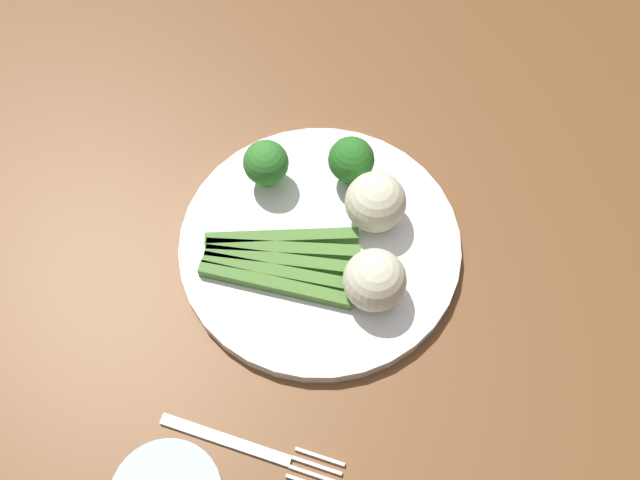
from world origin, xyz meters
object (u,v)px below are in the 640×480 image
object	(u,v)px
plate	(320,246)
fork	(253,449)
broccoli_near_center	(266,163)
cauliflower_mid	(375,280)
asparagus_bundle	(280,261)
cauliflower_front	(375,202)
dining_table	(256,334)
broccoli_front_left	(351,160)

from	to	relation	value
plate	fork	bearing A→B (deg)	0.91
plate	broccoli_near_center	size ratio (longest dim) A/B	4.98
broccoli_near_center	cauliflower_mid	bearing A→B (deg)	56.55
asparagus_bundle	fork	distance (m)	0.17
cauliflower_front	dining_table	bearing A→B (deg)	-40.95
cauliflower_mid	dining_table	bearing A→B (deg)	-76.07
cauliflower_front	cauliflower_mid	bearing A→B (deg)	14.95
cauliflower_mid	broccoli_front_left	bearing A→B (deg)	-154.29
dining_table	plate	bearing A→B (deg)	141.86
broccoli_front_left	cauliflower_mid	distance (m)	0.13
asparagus_bundle	broccoli_near_center	bearing A→B (deg)	106.66
plate	broccoli_near_center	bearing A→B (deg)	-125.95
asparagus_bundle	cauliflower_front	world-z (taller)	cauliflower_front
broccoli_front_left	cauliflower_front	size ratio (longest dim) A/B	0.95
asparagus_bundle	broccoli_front_left	bearing A→B (deg)	62.60
plate	broccoli_front_left	world-z (taller)	broccoli_front_left
asparagus_bundle	cauliflower_front	size ratio (longest dim) A/B	2.63
asparagus_bundle	fork	bearing A→B (deg)	-89.17
broccoli_near_center	cauliflower_mid	world-z (taller)	cauliflower_mid
dining_table	cauliflower_mid	xyz separation A→B (m)	(-0.03, 0.11, 0.15)
cauliflower_front	asparagus_bundle	bearing A→B (deg)	-43.10
dining_table	fork	distance (m)	0.18
dining_table	cauliflower_front	distance (m)	0.20
dining_table	asparagus_bundle	size ratio (longest dim) A/B	9.27
broccoli_near_center	cauliflower_mid	size ratio (longest dim) A/B	0.94
cauliflower_mid	fork	xyz separation A→B (m)	(0.17, -0.06, -0.04)
dining_table	cauliflower_mid	size ratio (longest dim) A/B	24.64
plate	broccoli_near_center	world-z (taller)	broccoli_near_center
broccoli_front_left	fork	bearing A→B (deg)	-0.76
cauliflower_mid	fork	world-z (taller)	cauliflower_mid
broccoli_near_center	cauliflower_front	size ratio (longest dim) A/B	0.93
broccoli_front_left	cauliflower_front	bearing A→B (deg)	43.13
broccoli_near_center	cauliflower_mid	distance (m)	0.16
asparagus_bundle	cauliflower_mid	xyz separation A→B (m)	(0.00, 0.09, 0.02)
plate	broccoli_front_left	size ratio (longest dim) A/B	4.90
plate	broccoli_near_center	xyz separation A→B (m)	(-0.05, -0.07, 0.04)
dining_table	broccoli_near_center	world-z (taller)	broccoli_near_center
broccoli_front_left	cauliflower_mid	size ratio (longest dim) A/B	0.96
broccoli_near_center	fork	bearing A→B (deg)	16.24
broccoli_near_center	broccoli_front_left	bearing A→B (deg)	109.57
fork	dining_table	bearing A→B (deg)	112.54
dining_table	broccoli_near_center	xyz separation A→B (m)	(-0.12, -0.02, 0.15)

